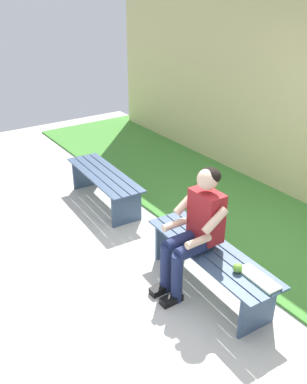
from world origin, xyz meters
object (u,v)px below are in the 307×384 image
(bench_far, at_px, (104,181))
(person_seated, at_px, (196,226))
(apple, at_px, (238,268))
(bench_near, at_px, (210,259))
(book_open, at_px, (258,278))

(bench_far, relative_size, person_seated, 1.22)
(apple, bearing_deg, bench_far, -0.75)
(bench_near, height_order, person_seated, person_seated)
(apple, bearing_deg, bench_near, -4.87)
(book_open, bearing_deg, bench_near, 7.17)
(bench_far, height_order, apple, apple)
(bench_near, bearing_deg, person_seated, 40.13)
(person_seated, bearing_deg, book_open, -168.17)
(book_open, bearing_deg, bench_far, 3.70)
(person_seated, height_order, apple, person_seated)
(bench_far, height_order, book_open, book_open)
(bench_near, height_order, apple, apple)
(bench_near, distance_m, bench_far, 2.17)
(apple, relative_size, book_open, 0.21)
(bench_near, xyz_separation_m, apple, (-0.39, 0.03, 0.16))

